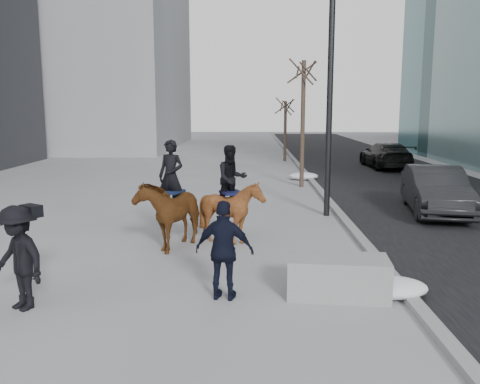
{
  "coord_description": "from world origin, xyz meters",
  "views": [
    {
      "loc": [
        0.21,
        -9.7,
        3.33
      ],
      "look_at": [
        0.0,
        1.2,
        1.5
      ],
      "focal_mm": 38.0,
      "sensor_mm": 36.0,
      "label": 1
    }
  ],
  "objects_px": {
    "car_near": "(436,190)",
    "mounted_left": "(171,207)",
    "mounted_right": "(232,204)",
    "planter": "(338,277)"
  },
  "relations": [
    {
      "from": "car_near",
      "to": "mounted_left",
      "type": "xyz_separation_m",
      "value": [
        -7.76,
        -4.02,
        0.21
      ]
    },
    {
      "from": "mounted_right",
      "to": "mounted_left",
      "type": "bearing_deg",
      "value": -166.45
    },
    {
      "from": "mounted_left",
      "to": "mounted_right",
      "type": "distance_m",
      "value": 1.49
    },
    {
      "from": "planter",
      "to": "mounted_left",
      "type": "xyz_separation_m",
      "value": [
        -3.46,
        3.23,
        0.6
      ]
    },
    {
      "from": "planter",
      "to": "car_near",
      "type": "distance_m",
      "value": 8.44
    },
    {
      "from": "car_near",
      "to": "mounted_left",
      "type": "height_order",
      "value": "mounted_left"
    },
    {
      "from": "planter",
      "to": "mounted_left",
      "type": "bearing_deg",
      "value": 136.99
    },
    {
      "from": "mounted_left",
      "to": "car_near",
      "type": "bearing_deg",
      "value": 27.38
    },
    {
      "from": "car_near",
      "to": "planter",
      "type": "bearing_deg",
      "value": -111.86
    },
    {
      "from": "mounted_left",
      "to": "mounted_right",
      "type": "relative_size",
      "value": 1.06
    }
  ]
}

